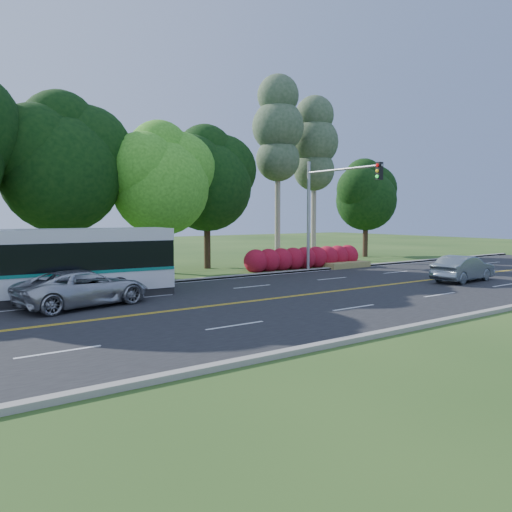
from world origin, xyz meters
TOP-DOWN VIEW (x-y plane):
  - ground at (0.00, 0.00)m, footprint 120.00×120.00m
  - road at (0.00, 0.00)m, footprint 60.00×14.00m
  - curb_north at (0.00, 7.15)m, footprint 60.00×0.30m
  - curb_south at (0.00, -7.15)m, footprint 60.00×0.30m
  - grass_verge at (0.00, 9.00)m, footprint 60.00×4.00m
  - lane_markings at (-0.09, 0.00)m, footprint 57.60×13.82m
  - tree_row at (-5.15, 12.13)m, footprint 44.70×9.10m
  - bougainvillea_hedge at (7.18, 8.15)m, footprint 9.50×2.25m
  - traffic_signal at (6.49, 5.40)m, footprint 0.42×6.10m
  - transit_bus at (-10.48, 5.03)m, footprint 11.61×3.15m
  - sedan at (9.98, -1.46)m, footprint 4.38×1.83m
  - suv at (-9.01, 2.90)m, footprint 5.57×3.41m

SIDE VIEW (x-z plane):
  - ground at x=0.00m, z-range 0.00..0.00m
  - road at x=0.00m, z-range 0.00..0.02m
  - lane_markings at x=-0.09m, z-range 0.02..0.02m
  - grass_verge at x=0.00m, z-range 0.00..0.10m
  - curb_north at x=0.00m, z-range 0.00..0.15m
  - curb_south at x=0.00m, z-range 0.00..0.15m
  - bougainvillea_hedge at x=7.18m, z-range -0.03..1.47m
  - sedan at x=9.98m, z-range 0.02..1.43m
  - suv at x=-9.01m, z-range 0.02..1.46m
  - transit_bus at x=-10.48m, z-range 0.01..3.01m
  - traffic_signal at x=6.49m, z-range 1.17..8.17m
  - tree_row at x=-5.15m, z-range -0.19..13.65m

